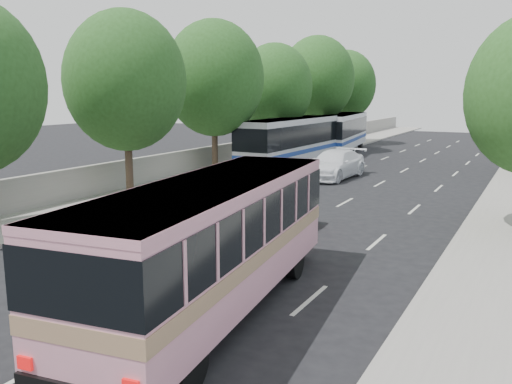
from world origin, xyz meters
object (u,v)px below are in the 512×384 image
Objects in this scene: pink_taxi at (274,214)px; tour_coach_front at (290,138)px; pink_bus at (214,232)px; white_pickup at (334,164)px; tour_coach_rear at (342,129)px.

pink_taxi is 17.82m from tour_coach_front.
tour_coach_front is at bearing 103.29° from pink_bus.
pink_taxi is 0.82× the size of white_pickup.
pink_bus is 20.95m from white_pickup.
pink_bus is 7.19m from pink_taxi.
pink_taxi is 13.84m from white_pickup.
white_pickup reaches higher than pink_taxi.
pink_taxi is at bearing -66.38° from tour_coach_front.
tour_coach_rear is at bearing 111.21° from white_pickup.
tour_coach_front is at bearing 149.70° from white_pickup.
tour_coach_front reaches higher than white_pickup.
white_pickup is (-2.65, 13.58, 0.03)m from pink_taxi.
white_pickup is 5.20m from tour_coach_front.
tour_coach_front is 10.80m from tour_coach_rear.
tour_coach_front is 1.01× the size of tour_coach_rear.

